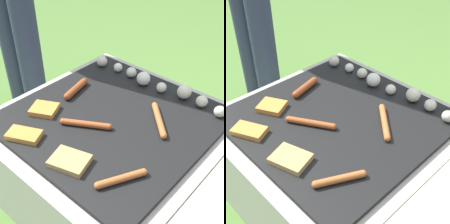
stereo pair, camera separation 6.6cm
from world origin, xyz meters
TOP-DOWN VIEW (x-y plane):
  - ground_plane at (0.00, 0.00)m, footprint 14.00×14.00m
  - grill at (0.00, 0.00)m, footprint 0.79×0.79m
  - sausage_front_right at (-0.03, -0.11)m, footprint 0.17×0.11m
  - sausage_front_center at (0.23, -0.21)m, footprint 0.09×0.15m
  - sausage_front_left at (-0.22, 0.03)m, footprint 0.06×0.15m
  - sausage_back_left at (0.15, 0.09)m, footprint 0.15×0.15m
  - bread_slice_center at (-0.21, -0.15)m, footprint 0.12×0.12m
  - bread_slice_left at (-0.15, -0.29)m, footprint 0.13×0.11m
  - bread_slice_right at (0.06, -0.27)m, footprint 0.14×0.12m
  - mushroom_row at (0.00, 0.27)m, footprint 0.64×0.08m

SIDE VIEW (x-z plane):
  - ground_plane at x=0.00m, z-range 0.00..0.00m
  - grill at x=0.00m, z-range 0.00..0.40m
  - bread_slice_center at x=-0.21m, z-range 0.40..0.42m
  - bread_slice_left at x=-0.15m, z-range 0.40..0.42m
  - bread_slice_right at x=0.06m, z-range 0.40..0.42m
  - sausage_front_center at x=0.23m, z-range 0.40..0.42m
  - sausage_front_right at x=-0.03m, z-range 0.40..0.42m
  - sausage_back_left at x=0.15m, z-range 0.40..0.42m
  - sausage_front_left at x=-0.22m, z-range 0.40..0.43m
  - mushroom_row at x=0.00m, z-range 0.40..0.46m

